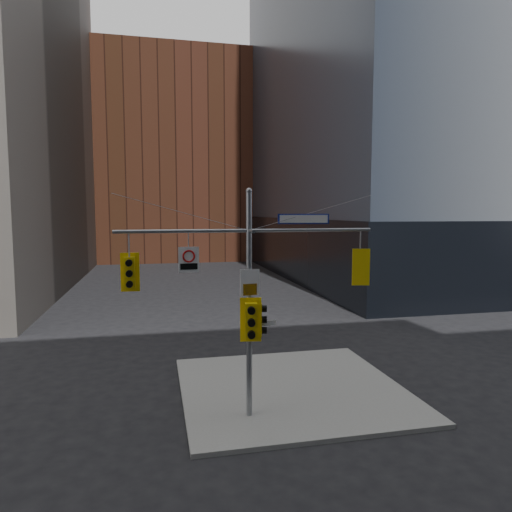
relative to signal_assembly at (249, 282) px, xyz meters
name	(u,v)px	position (x,y,z in m)	size (l,w,h in m)	color
ground	(264,451)	(0.00, -1.99, -4.42)	(160.00, 160.00, 0.00)	black
sidewalk_corner	(291,388)	(2.00, 2.01, -4.34)	(8.00, 8.00, 0.15)	gray
podium_ne	(446,245)	(28.00, 30.01, -1.42)	(36.40, 36.40, 6.00)	black
brick_midrise	(173,162)	(0.00, 56.01, 9.58)	(26.00, 20.00, 28.00)	brown
signal_assembly	(249,282)	(0.00, 0.00, 0.00)	(8.00, 0.80, 7.30)	gray
traffic_light_west_arm	(130,273)	(-3.55, 0.01, 0.38)	(0.55, 0.43, 1.15)	yellow
traffic_light_east_arm	(360,267)	(3.68, 0.00, 0.38)	(0.56, 0.51, 1.19)	yellow
traffic_light_pole_side	(259,320)	(0.32, 0.00, -1.20)	(0.44, 0.38, 1.04)	yellow
traffic_light_pole_front	(251,321)	(0.00, -0.27, -1.17)	(0.66, 0.57, 1.38)	yellow
street_sign_blade	(304,219)	(1.74, 0.00, 1.93)	(1.63, 0.19, 0.32)	navy
regulatory_sign_arm	(189,259)	(-1.84, -0.02, 0.76)	(0.61, 0.08, 0.77)	silver
regulatory_sign_pole	(250,283)	(0.00, -0.11, -0.02)	(0.61, 0.11, 0.80)	silver
street_blade_ew	(263,323)	(0.45, 0.01, -1.33)	(0.83, 0.09, 0.16)	silver
street_blade_ns	(246,326)	(0.00, 0.46, -1.51)	(0.05, 0.83, 0.17)	#145926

